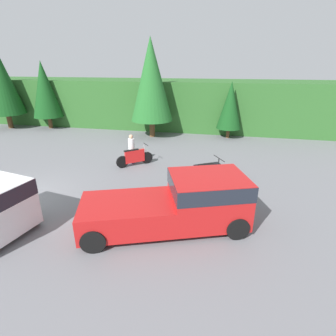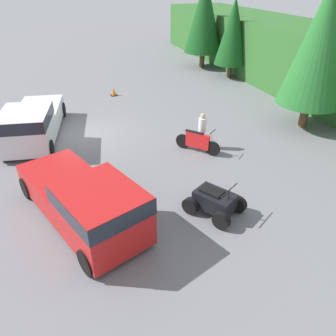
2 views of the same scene
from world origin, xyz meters
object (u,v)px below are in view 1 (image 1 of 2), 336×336
at_px(dirt_bike, 135,157).
at_px(rider_person, 132,148).
at_px(pickup_truck_red, 181,202).
at_px(quad_atv, 209,173).

relative_size(dirt_bike, rider_person, 1.01).
xyz_separation_m(pickup_truck_red, rider_person, (-3.85, 5.82, -0.06)).
bearing_deg(quad_atv, rider_person, 129.41).
relative_size(dirt_bike, quad_atv, 0.77).
bearing_deg(dirt_bike, pickup_truck_red, -97.63).
xyz_separation_m(quad_atv, rider_person, (-4.61, 1.64, 0.49)).
relative_size(pickup_truck_red, quad_atv, 2.70).
bearing_deg(rider_person, quad_atv, -66.82).
relative_size(pickup_truck_red, rider_person, 3.51).
distance_m(quad_atv, rider_person, 4.92).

